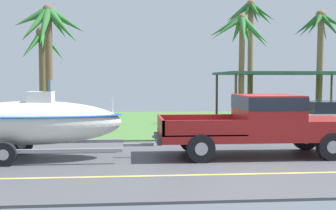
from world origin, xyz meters
TOP-DOWN VIEW (x-y plane):
  - ground at (0.00, 8.38)m, footprint 36.00×22.00m
  - pickup_truck_towing at (0.48, 0.67)m, footprint 5.98×2.13m
  - boat_on_trailer at (-6.48, 0.67)m, footprint 6.40×2.15m
  - carport_awning at (5.49, 12.02)m, footprint 7.96×5.39m
  - palm_tree_near_left at (8.21, 14.04)m, footprint 3.05×3.30m
  - palm_tree_near_right at (-8.38, 11.84)m, footprint 2.71×3.20m
  - palm_tree_mid at (2.08, 9.71)m, footprint 3.25×2.71m
  - palm_tree_far_left at (3.53, 13.31)m, footprint 2.97×3.11m
  - palm_tree_far_right at (-7.02, 6.42)m, footprint 3.04×3.29m

SIDE VIEW (x-z plane):
  - ground at x=0.00m, z-range -0.07..0.04m
  - pickup_truck_towing at x=0.48m, z-range 0.11..1.96m
  - boat_on_trailer at x=-6.48m, z-range -0.07..2.22m
  - carport_awning at x=5.49m, z-range 1.26..4.01m
  - palm_tree_near_right at x=-8.38m, z-range 1.18..6.37m
  - palm_tree_far_right at x=-7.02m, z-range 1.61..7.06m
  - palm_tree_mid at x=2.08m, z-range 1.60..7.30m
  - palm_tree_near_left at x=8.21m, z-range 1.65..8.31m
  - palm_tree_far_left at x=3.53m, z-range 2.03..9.10m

